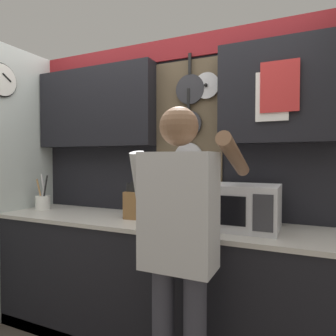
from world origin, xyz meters
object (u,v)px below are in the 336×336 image
Objects in this scene: utensil_crock at (43,201)px; person at (180,236)px; microwave at (238,206)px; knife_block at (134,204)px.

person is at bearing -19.07° from utensil_crock.
utensil_crock is 0.19× the size of person.
person is (-0.19, -0.53, -0.09)m from microwave.
microwave is at bearing -0.03° from knife_block.
knife_block is at bearing 179.97° from microwave.
microwave is 1.82× the size of knife_block.
utensil_crock is at bearing 179.95° from microwave.
knife_block is 0.81m from person.
utensil_crock is at bearing 160.93° from person.
person is at bearing -109.68° from microwave.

